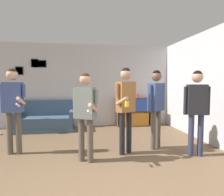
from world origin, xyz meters
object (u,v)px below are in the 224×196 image
person_player_foreground_center (85,108)px  person_spectator_far_right (197,104)px  person_watcher_holding_cup (126,101)px  drinking_cup (137,96)px  person_spectator_near_bookshelf (156,101)px  bookshelf (134,112)px  person_player_foreground_left (13,101)px  couch (45,121)px

person_player_foreground_center → person_spectator_far_right: bearing=-1.2°
person_watcher_holding_cup → drinking_cup: size_ratio=14.82×
person_watcher_holding_cup → person_player_foreground_center: bearing=-160.7°
person_spectator_near_bookshelf → person_player_foreground_center: bearing=-162.0°
person_player_foreground_center → person_spectator_near_bookshelf: (1.53, 0.50, 0.07)m
bookshelf → drinking_cup: (0.11, 0.00, 0.54)m
bookshelf → person_player_foreground_left: 3.86m
bookshelf → person_spectator_far_right: 2.98m
bookshelf → drinking_cup: size_ratio=9.87×
bookshelf → person_player_foreground_left: bearing=-144.3°
person_spectator_near_bookshelf → person_watcher_holding_cup: bearing=-163.4°
person_watcher_holding_cup → person_spectator_near_bookshelf: bearing=16.6°
couch → person_watcher_holding_cup: size_ratio=0.98×
person_spectator_near_bookshelf → person_spectator_far_right: 0.82m
person_player_foreground_left → person_watcher_holding_cup: person_watcher_holding_cup is taller
couch → person_player_foreground_left: (-0.26, -2.03, 0.77)m
bookshelf → person_spectator_near_bookshelf: (-0.15, -2.35, 0.58)m
person_player_foreground_center → person_spectator_far_right: size_ratio=0.97×
person_watcher_holding_cup → person_spectator_far_right: (1.34, -0.33, -0.05)m
bookshelf → person_player_foreground_left: person_player_foreground_left is taller
person_player_foreground_center → bookshelf: bearing=59.5°
couch → drinking_cup: 3.04m
person_player_foreground_left → person_watcher_holding_cup: size_ratio=0.99×
person_watcher_holding_cup → person_spectator_near_bookshelf: person_watcher_holding_cup is taller
person_player_foreground_left → person_spectator_far_right: 3.62m
person_player_foreground_left → drinking_cup: 3.90m
person_player_foreground_left → person_spectator_near_bookshelf: 2.95m
bookshelf → person_watcher_holding_cup: 2.77m
person_player_foreground_left → bookshelf: bearing=35.7°
bookshelf → person_spectator_near_bookshelf: 2.42m
person_player_foreground_center → person_watcher_holding_cup: size_ratio=0.93×
person_player_foreground_left → person_player_foreground_center: bearing=-23.6°
couch → bookshelf: (2.84, 0.19, 0.18)m
couch → bookshelf: bookshelf is taller
couch → person_spectator_near_bookshelf: person_spectator_near_bookshelf is taller
person_spectator_far_right → person_player_foreground_center: bearing=178.8°
person_player_foreground_center → drinking_cup: size_ratio=13.79×
person_spectator_near_bookshelf → drinking_cup: (0.26, 2.35, -0.04)m
person_watcher_holding_cup → drinking_cup: 2.74m
bookshelf → person_player_foreground_center: bearing=-120.5°
couch → person_spectator_near_bookshelf: size_ratio=1.00×
person_player_foreground_left → person_spectator_near_bookshelf: size_ratio=1.01×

